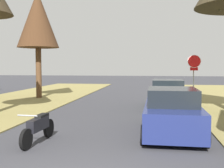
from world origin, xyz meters
TOP-DOWN VIEW (x-y plane):
  - stop_sign_far at (4.09, 13.67)m, footprint 0.81×0.38m
  - street_tree_left_mid_b at (-6.52, 14.58)m, footprint 2.93×2.93m
  - parked_sedan_navy at (2.23, 5.41)m, footprint 1.98×4.42m
  - parked_sedan_green at (2.35, 11.27)m, footprint 1.98×4.42m
  - parked_motorcycle at (-1.83, 3.56)m, footprint 0.60×2.05m

SIDE VIEW (x-z plane):
  - parked_motorcycle at x=-1.83m, z-range 0.00..0.97m
  - parked_sedan_navy at x=2.23m, z-range -0.06..1.51m
  - parked_sedan_green at x=2.35m, z-range -0.06..1.51m
  - stop_sign_far at x=4.09m, z-range 0.71..3.67m
  - street_tree_left_mid_b at x=-6.52m, z-range 1.77..9.34m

